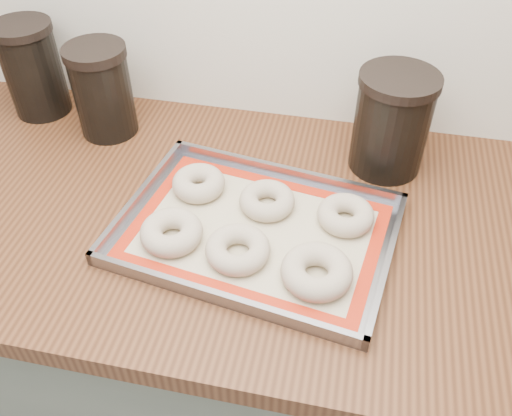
% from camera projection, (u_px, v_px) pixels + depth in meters
% --- Properties ---
extents(cabinet, '(3.00, 0.65, 0.86)m').
position_uv_depth(cabinet, '(186.00, 343.00, 1.32)').
color(cabinet, slate).
rests_on(cabinet, floor).
extents(countertop, '(3.06, 0.68, 0.04)m').
position_uv_depth(countertop, '(165.00, 208.00, 1.01)').
color(countertop, brown).
rests_on(countertop, cabinet).
extents(baking_tray, '(0.51, 0.40, 0.03)m').
position_uv_depth(baking_tray, '(256.00, 231.00, 0.93)').
color(baking_tray, gray).
rests_on(baking_tray, countertop).
extents(baking_mat, '(0.46, 0.35, 0.00)m').
position_uv_depth(baking_mat, '(256.00, 231.00, 0.93)').
color(baking_mat, '#C6B793').
rests_on(baking_mat, baking_tray).
extents(bagel_front_left, '(0.11, 0.11, 0.04)m').
position_uv_depth(bagel_front_left, '(171.00, 232.00, 0.90)').
color(bagel_front_left, '#BCA992').
rests_on(bagel_front_left, baking_mat).
extents(bagel_front_mid, '(0.11, 0.11, 0.03)m').
position_uv_depth(bagel_front_mid, '(238.00, 249.00, 0.88)').
color(bagel_front_mid, '#BCA992').
rests_on(bagel_front_mid, baking_mat).
extents(bagel_front_right, '(0.15, 0.15, 0.04)m').
position_uv_depth(bagel_front_right, '(317.00, 271.00, 0.84)').
color(bagel_front_right, '#BCA992').
rests_on(bagel_front_right, baking_mat).
extents(bagel_back_left, '(0.12, 0.12, 0.04)m').
position_uv_depth(bagel_back_left, '(199.00, 183.00, 1.00)').
color(bagel_back_left, '#BCA992').
rests_on(bagel_back_left, baking_mat).
extents(bagel_back_mid, '(0.11, 0.11, 0.03)m').
position_uv_depth(bagel_back_mid, '(267.00, 200.00, 0.96)').
color(bagel_back_mid, '#BCA992').
rests_on(bagel_back_mid, baking_mat).
extents(bagel_back_right, '(0.13, 0.13, 0.04)m').
position_uv_depth(bagel_back_right, '(346.00, 215.00, 0.94)').
color(bagel_back_right, '#BCA992').
rests_on(bagel_back_right, baking_mat).
extents(canister_left, '(0.13, 0.13, 0.20)m').
position_uv_depth(canister_left, '(33.00, 69.00, 1.15)').
color(canister_left, black).
rests_on(canister_left, countertop).
extents(canister_mid, '(0.12, 0.12, 0.19)m').
position_uv_depth(canister_mid, '(102.00, 90.00, 1.10)').
color(canister_mid, black).
rests_on(canister_mid, countertop).
extents(canister_right, '(0.15, 0.15, 0.20)m').
position_uv_depth(canister_right, '(392.00, 122.00, 1.01)').
color(canister_right, black).
rests_on(canister_right, countertop).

